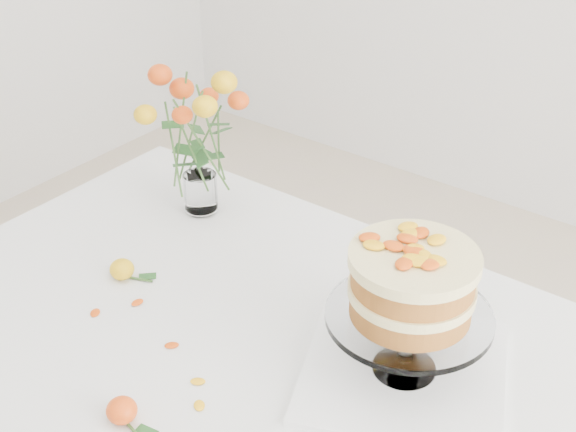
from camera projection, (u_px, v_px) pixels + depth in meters
name	position (u px, v px, depth m)	size (l,w,h in m)	color
table	(260.00, 378.00, 1.47)	(1.43, 0.93, 0.76)	tan
napkin	(403.00, 371.00, 1.36)	(0.34, 0.34, 0.01)	white
cake_stand	(412.00, 291.00, 1.27)	(0.27, 0.27, 0.25)	white
rose_vase	(196.00, 122.00, 1.71)	(0.29, 0.29, 0.38)	white
loose_rose_near	(122.00, 269.00, 1.59)	(0.08, 0.05, 0.04)	gold
loose_rose_far	(122.00, 411.00, 1.26)	(0.09, 0.05, 0.04)	#E53B0B
stray_petal_a	(172.00, 345.00, 1.42)	(0.03, 0.02, 0.00)	#FFB110
stray_petal_b	(198.00, 382.00, 1.35)	(0.03, 0.02, 0.00)	#FFB110
stray_petal_c	(199.00, 406.00, 1.30)	(0.03, 0.02, 0.00)	#FFB110
stray_petal_d	(137.00, 303.00, 1.53)	(0.03, 0.02, 0.00)	#FFB110
stray_petal_e	(95.00, 313.00, 1.50)	(0.03, 0.02, 0.00)	#FFB110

